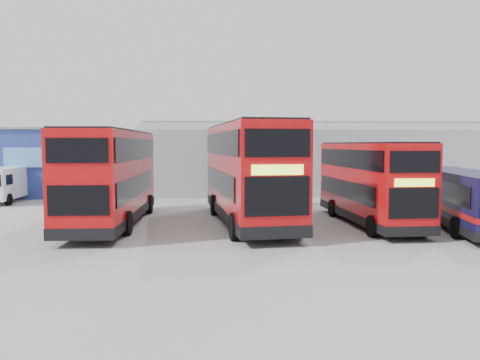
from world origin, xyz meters
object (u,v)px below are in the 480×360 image
office_block (53,161)px  panel_van (3,183)px  single_decker_blue (461,200)px  double_decker_centre (248,174)px  double_decker_right (369,183)px  double_decker_left (112,178)px  maintenance_shed (321,160)px

office_block → panel_van: bearing=-105.2°
single_decker_blue → panel_van: 28.21m
office_block → double_decker_centre: size_ratio=1.03×
double_decker_centre → single_decker_blue: (9.94, -1.76, -1.13)m
double_decker_right → single_decker_blue: bearing=-20.2°
panel_van → double_decker_left: bearing=-47.3°
office_block → double_decker_right: (20.42, -15.35, -0.58)m
single_decker_blue → double_decker_right: bearing=-7.5°
double_decker_right → panel_van: 24.04m
double_decker_centre → panel_van: (-15.97, 9.39, -1.13)m
office_block → double_decker_right: bearing=-36.9°
double_decker_left → double_decker_right: double_decker_left is taller
double_decker_right → panel_van: (-21.91, 9.88, -0.68)m
double_decker_left → single_decker_blue: 16.69m
double_decker_right → single_decker_blue: 4.25m
double_decker_right → double_decker_left: bearing=175.7°
double_decker_right → panel_van: double_decker_right is taller
double_decker_centre → double_decker_right: bearing=-11.5°
single_decker_blue → panel_van: (-25.91, 11.15, -0.01)m
office_block → panel_van: office_block is taller
maintenance_shed → office_block: bearing=-174.8°
double_decker_centre → double_decker_right: (5.94, -0.48, -0.45)m
maintenance_shed → single_decker_blue: bearing=-82.6°
office_block → single_decker_blue: 29.57m
office_block → double_decker_right: size_ratio=1.28×
double_decker_centre → double_decker_right: 5.98m
panel_van → maintenance_shed: bearing=15.9°
double_decker_left → panel_van: 13.35m
office_block → double_decker_left: office_block is taller
office_block → double_decker_right: office_block is taller
double_decker_centre → double_decker_right: double_decker_centre is taller
office_block → single_decker_blue: size_ratio=1.22×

